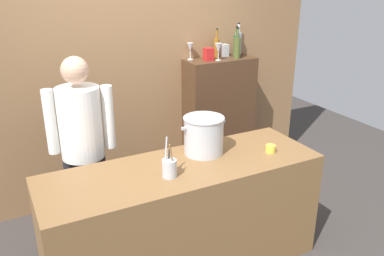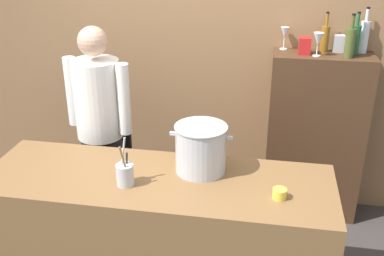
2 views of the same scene
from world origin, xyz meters
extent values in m
cube|color=olive|center=(0.00, 1.40, 1.50)|extent=(4.40, 0.10, 3.00)
cube|color=brown|center=(0.00, 0.00, 0.45)|extent=(2.12, 0.70, 0.90)
cube|color=#472D1C|center=(1.02, 1.19, 0.70)|extent=(0.76, 0.32, 1.39)
cylinder|color=black|center=(-0.49, 0.62, 0.42)|extent=(0.14, 0.14, 0.84)
cylinder|color=black|center=(-0.69, 0.66, 0.42)|extent=(0.14, 0.14, 0.84)
cylinder|color=white|center=(-0.59, 0.64, 1.13)|extent=(0.34, 0.34, 0.58)
cube|color=black|center=(-0.55, 0.82, 0.89)|extent=(0.30, 0.08, 0.52)
cylinder|color=white|center=(-0.38, 0.59, 1.16)|extent=(0.09, 0.09, 0.52)
cylinder|color=white|center=(-0.81, 0.69, 1.16)|extent=(0.09, 0.09, 0.52)
sphere|color=tan|center=(-0.59, 0.64, 1.55)|extent=(0.21, 0.21, 0.21)
cylinder|color=#B7BABF|center=(0.25, 0.14, 1.04)|extent=(0.31, 0.31, 0.29)
cylinder|color=#B7BABF|center=(0.25, 0.14, 1.19)|extent=(0.32, 0.32, 0.01)
cube|color=#B7BABF|center=(0.07, 0.14, 1.14)|extent=(0.04, 0.02, 0.02)
cube|color=#B7BABF|center=(0.42, 0.14, 1.14)|extent=(0.04, 0.02, 0.02)
cylinder|color=#B7BABF|center=(-0.16, -0.10, 0.97)|extent=(0.10, 0.10, 0.13)
cylinder|color=#B7BABF|center=(-0.18, -0.08, 1.06)|extent=(0.05, 0.04, 0.27)
cylinder|color=#262626|center=(-0.15, -0.08, 1.01)|extent=(0.02, 0.01, 0.18)
cylinder|color=olive|center=(-0.15, -0.13, 1.04)|extent=(0.05, 0.03, 0.24)
cylinder|color=yellow|center=(0.73, -0.10, 0.93)|extent=(0.08, 0.08, 0.06)
cylinder|color=#8C5919|center=(1.02, 1.27, 1.49)|extent=(0.06, 0.06, 0.19)
cylinder|color=#8C5919|center=(1.02, 1.27, 1.63)|extent=(0.02, 0.02, 0.10)
cylinder|color=black|center=(1.02, 1.27, 1.69)|extent=(0.03, 0.03, 0.01)
cylinder|color=silver|center=(1.31, 1.29, 1.51)|extent=(0.07, 0.07, 0.24)
cylinder|color=silver|center=(1.31, 1.29, 1.68)|extent=(0.02, 0.02, 0.09)
cylinder|color=black|center=(1.31, 1.29, 1.73)|extent=(0.03, 0.03, 0.01)
cylinder|color=#475123|center=(1.18, 1.13, 1.50)|extent=(0.07, 0.07, 0.21)
cylinder|color=#475123|center=(1.18, 1.13, 1.65)|extent=(0.03, 0.03, 0.09)
cylinder|color=black|center=(1.18, 1.13, 1.71)|extent=(0.03, 0.03, 0.01)
cylinder|color=#1E592D|center=(1.23, 1.22, 1.50)|extent=(0.06, 0.06, 0.22)
cylinder|color=#1E592D|center=(1.23, 1.22, 1.66)|extent=(0.02, 0.02, 0.09)
cylinder|color=black|center=(1.23, 1.22, 1.71)|extent=(0.03, 0.03, 0.01)
cylinder|color=silver|center=(0.96, 1.13, 1.40)|extent=(0.06, 0.06, 0.01)
cylinder|color=silver|center=(0.96, 1.13, 1.43)|extent=(0.01, 0.01, 0.07)
cone|color=silver|center=(0.96, 1.13, 1.52)|extent=(0.08, 0.08, 0.10)
cylinder|color=silver|center=(0.72, 1.29, 1.40)|extent=(0.06, 0.06, 0.01)
cylinder|color=silver|center=(0.72, 1.29, 1.44)|extent=(0.01, 0.01, 0.08)
cone|color=silver|center=(0.72, 1.29, 1.52)|extent=(0.07, 0.07, 0.09)
cube|color=red|center=(0.87, 1.17, 1.46)|extent=(0.09, 0.09, 0.13)
cube|color=#B2B2B7|center=(1.13, 1.29, 1.46)|extent=(0.08, 0.08, 0.13)
camera|label=1|loc=(-1.17, -2.41, 2.24)|focal=37.64mm
camera|label=2|loc=(0.63, -2.32, 2.31)|focal=43.02mm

